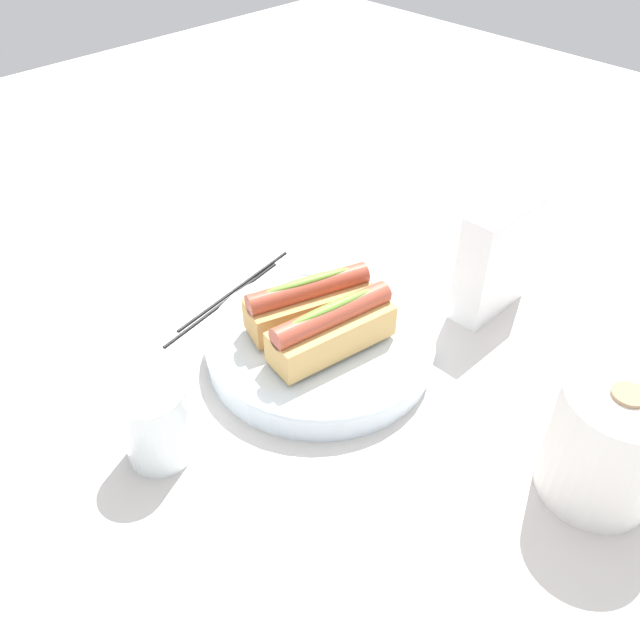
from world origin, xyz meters
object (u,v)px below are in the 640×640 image
(chopstick_near, at_px, (224,302))
(serving_bowl, at_px, (320,344))
(paper_towel_roll, at_px, (608,444))
(chopstick_far, at_px, (236,288))
(water_glass, at_px, (157,428))
(napkin_box, at_px, (494,260))
(hotdog_front, at_px, (309,302))
(hotdog_back, at_px, (332,328))

(chopstick_near, bearing_deg, serving_bowl, 86.68)
(paper_towel_roll, bearing_deg, serving_bowl, -79.53)
(chopstick_near, relative_size, chopstick_far, 1.00)
(water_glass, bearing_deg, napkin_box, 168.30)
(water_glass, bearing_deg, hotdog_front, -175.59)
(serving_bowl, bearing_deg, hotdog_front, -104.94)
(hotdog_front, bearing_deg, water_glass, 4.41)
(hotdog_back, height_order, chopstick_near, hotdog_back)
(paper_towel_roll, distance_m, chopstick_near, 0.50)
(hotdog_back, height_order, water_glass, hotdog_back)
(hotdog_back, bearing_deg, hotdog_front, -104.94)
(chopstick_near, bearing_deg, napkin_box, 124.41)
(hotdog_back, relative_size, chopstick_far, 0.71)
(hotdog_back, xyz_separation_m, water_glass, (0.21, -0.04, -0.03))
(serving_bowl, bearing_deg, chopstick_far, -93.24)
(hotdog_front, height_order, napkin_box, napkin_box)
(serving_bowl, xyz_separation_m, napkin_box, (-0.23, 0.08, 0.05))
(serving_bowl, relative_size, water_glass, 3.04)
(serving_bowl, xyz_separation_m, chopstick_far, (-0.01, -0.18, -0.02))
(serving_bowl, height_order, hotdog_front, hotdog_front)
(water_glass, distance_m, chopstick_near, 0.26)
(chopstick_near, bearing_deg, paper_towel_roll, 89.03)
(napkin_box, bearing_deg, hotdog_back, -13.71)
(napkin_box, bearing_deg, water_glass, -11.61)
(serving_bowl, relative_size, chopstick_near, 1.25)
(serving_bowl, bearing_deg, chopstick_near, -83.06)
(hotdog_back, bearing_deg, serving_bowl, -104.94)
(water_glass, relative_size, napkin_box, 0.60)
(chopstick_near, bearing_deg, hotdog_back, 83.61)
(hotdog_back, height_order, chopstick_far, hotdog_back)
(hotdog_back, relative_size, water_glass, 1.73)
(serving_bowl, distance_m, hotdog_back, 0.05)
(hotdog_back, bearing_deg, napkin_box, 166.20)
(paper_towel_roll, xyz_separation_m, napkin_box, (-0.17, -0.24, 0.01))
(hotdog_front, relative_size, chopstick_far, 0.72)
(chopstick_far, bearing_deg, hotdog_front, 79.33)
(serving_bowl, height_order, napkin_box, napkin_box)
(water_glass, height_order, napkin_box, napkin_box)
(serving_bowl, relative_size, paper_towel_roll, 2.04)
(hotdog_front, height_order, chopstick_near, hotdog_front)
(paper_towel_roll, xyz_separation_m, chopstick_near, (0.08, -0.49, -0.06))
(serving_bowl, xyz_separation_m, paper_towel_roll, (-0.06, 0.32, 0.05))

